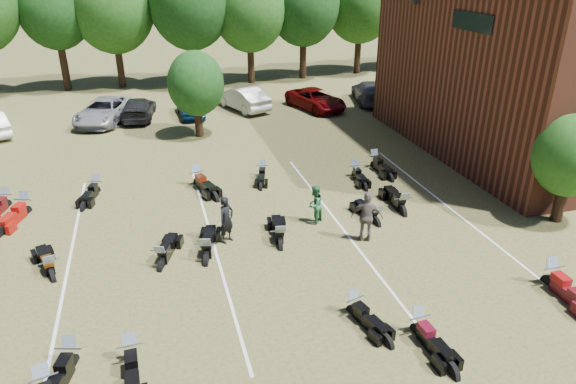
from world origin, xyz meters
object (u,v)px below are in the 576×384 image
object	(u,v)px
person_green	(315,205)
motorcycle_14	(7,207)
person_black	(227,220)
person_grey	(367,217)
motorcycle_3	(133,363)
car_4	(190,107)

from	to	relation	value
person_green	motorcycle_14	size ratio (longest dim) A/B	0.75
person_black	person_grey	world-z (taller)	person_grey
person_green	person_grey	distance (m)	2.32
motorcycle_14	person_black	bearing A→B (deg)	-16.00
person_black	person_green	distance (m)	3.60
person_grey	motorcycle_14	distance (m)	15.06
motorcycle_14	motorcycle_3	bearing A→B (deg)	-48.86
car_4	person_grey	bearing A→B (deg)	-78.10
car_4	person_black	bearing A→B (deg)	-93.56
person_black	motorcycle_14	size ratio (longest dim) A/B	0.86
motorcycle_3	person_grey	bearing A→B (deg)	24.87
motorcycle_14	person_grey	bearing A→B (deg)	-10.08
car_4	motorcycle_3	world-z (taller)	car_4
car_4	motorcycle_14	bearing A→B (deg)	-129.98
person_green	person_grey	world-z (taller)	person_grey
motorcycle_3	person_black	bearing A→B (deg)	56.29
motorcycle_3	person_green	bearing A→B (deg)	39.03
person_black	motorcycle_14	bearing A→B (deg)	110.34
person_black	motorcycle_14	world-z (taller)	person_black
person_black	motorcycle_14	xyz separation A→B (m)	(-8.50, 5.38, -0.91)
person_grey	motorcycle_14	size ratio (longest dim) A/B	0.93
person_black	person_green	bearing A→B (deg)	-28.87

